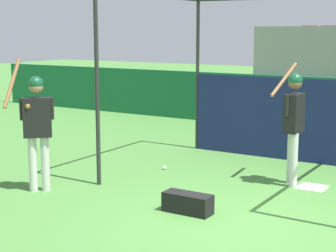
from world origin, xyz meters
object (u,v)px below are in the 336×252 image
object	(u,v)px
player_batter	(294,117)
player_waiting	(37,122)
equipment_bag	(188,203)
baseball	(164,168)

from	to	relation	value
player_batter	player_waiting	size ratio (longest dim) A/B	0.94
player_batter	equipment_bag	bearing A→B (deg)	163.30
player_waiting	equipment_bag	size ratio (longest dim) A/B	3.01
player_batter	baseball	distance (m)	2.58
player_waiting	baseball	bearing A→B (deg)	-155.84
player_waiting	equipment_bag	bearing A→B (deg)	144.56
player_waiting	baseball	xyz separation A→B (m)	(0.97, 2.20, -1.08)
player_waiting	baseball	world-z (taller)	player_waiting
equipment_bag	baseball	distance (m)	2.48
equipment_bag	baseball	world-z (taller)	equipment_bag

